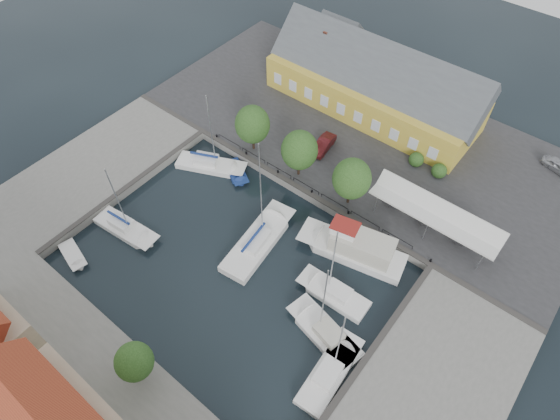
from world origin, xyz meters
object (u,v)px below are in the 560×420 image
Objects in this scene: tent_canopy at (437,213)px; car_silver at (558,166)px; trawler at (356,249)px; east_boat_b at (326,334)px; east_boat_c at (329,374)px; west_boat_d at (126,229)px; center_sailboat at (257,243)px; east_boat_a at (335,295)px; launch_sw at (73,256)px; warehouse at (371,83)px; west_boat_a at (210,165)px; car_red at (324,145)px; launch_nw at (236,173)px.

car_silver is at bearing 66.24° from tent_canopy.
east_boat_b reaches higher than trawler.
west_boat_d reaches higher than east_boat_c.
center_sailboat reaches higher than east_boat_a.
launch_sw is (-35.49, -43.52, -1.57)m from car_silver.
warehouse reaches higher than east_boat_c.
trawler is 2.64× the size of launch_sw.
east_boat_b is at bearing -64.41° from warehouse.
car_silver is 0.86× the size of launch_sw.
west_boat_a is (-25.80, -7.62, -3.41)m from tent_canopy.
center_sailboat is at bearing -88.47° from car_red.
east_boat_b is 1.05× the size of east_boat_c.
east_boat_a is at bearing -13.08° from west_boat_a.
east_boat_c is at bearing 1.82° from west_boat_d.
launch_sw is 20.45m from launch_nw.
warehouse is 23.74m from west_boat_a.
launch_nw is (-30.19, -23.77, -1.57)m from car_silver.
center_sailboat is at bearing 31.20° from west_boat_d.
trawler is 1.13× the size of east_boat_c.
tent_canopy is 0.97× the size of center_sailboat.
car_red is at bearing 126.55° from east_boat_c.
east_boat_b is at bearing 129.75° from east_boat_c.
east_boat_c reaches higher than tent_canopy.
center_sailboat is 1.25× the size of west_boat_a.
center_sailboat is (-13.64, -12.82, -3.32)m from tent_canopy.
launch_sw is at bearing -136.81° from tent_canopy.
west_boat_a is 18.62m from launch_sw.
car_silver is 32.24m from east_boat_a.
east_boat_a reaches higher than car_red.
east_boat_b is at bearing 178.78° from car_silver.
center_sailboat is at bearing 43.17° from launch_sw.
launch_nw is at bearing -106.35° from warehouse.
warehouse is 24.48m from trawler.
east_boat_a is (-11.29, -30.16, -1.40)m from car_silver.
launch_nw is (3.27, 1.24, -0.18)m from west_boat_a.
warehouse is 11.35m from car_red.
east_boat_c reaches higher than trawler.
east_boat_a is at bearing -58.92° from car_red.
east_boat_c reaches higher than car_red.
east_boat_b is at bearing -66.91° from east_boat_a.
west_boat_d reaches higher than launch_sw.
trawler is 5.63m from east_boat_a.
warehouse is at bearing 74.34° from west_boat_d.
trawler reaches higher than car_red.
east_boat_a is (10.00, 0.04, -0.10)m from center_sailboat.
center_sailboat reaches higher than west_boat_a.
launch_nw is at bearing 144.13° from center_sailboat.
center_sailboat is at bearing -23.12° from west_boat_a.
warehouse is at bearing 73.65° from launch_nw.
east_boat_c is at bearing -61.18° from car_red.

